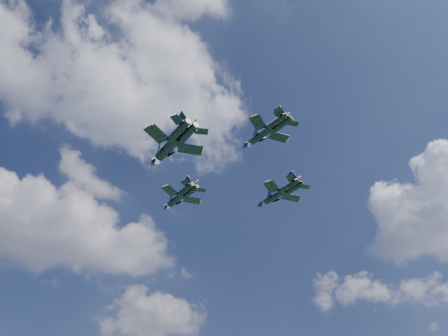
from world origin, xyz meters
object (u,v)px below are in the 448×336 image
jet_right (274,196)px  jet_left (167,149)px  jet_lead (176,199)px  jet_slot (261,135)px

jet_right → jet_left: bearing=174.4°
jet_lead → jet_right: bearing=-41.4°
jet_slot → jet_right: bearing=34.5°
jet_lead → jet_right: (22.60, -8.13, 0.18)m
jet_lead → jet_left: size_ratio=0.80×
jet_right → jet_slot: bearing=-143.7°
jet_right → jet_slot: jet_slot is taller
jet_lead → jet_slot: jet_slot is taller
jet_left → jet_slot: bearing=-44.9°
jet_left → jet_right: bearing=-0.6°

